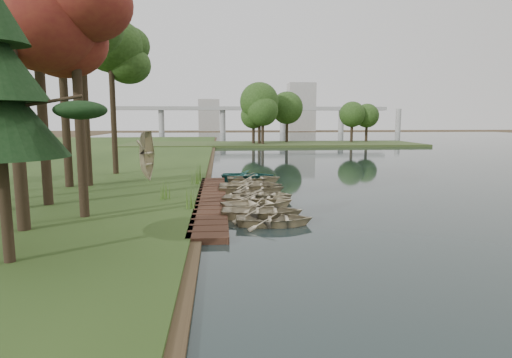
{
  "coord_description": "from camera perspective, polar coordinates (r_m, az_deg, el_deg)",
  "views": [
    {
      "loc": [
        -1.11,
        -23.0,
        4.55
      ],
      "look_at": [
        0.82,
        -0.34,
        1.35
      ],
      "focal_mm": 30.0,
      "sensor_mm": 36.0,
      "label": 1
    }
  ],
  "objects": [
    {
      "name": "rowboat_3",
      "position": [
        22.81,
        0.14,
        -2.4
      ],
      "size": [
        4.1,
        3.28,
        0.76
      ],
      "primitive_type": "imported",
      "rotation": [
        0.0,
        0.0,
        1.38
      ],
      "color": "#BDAD89",
      "rests_on": "water"
    },
    {
      "name": "rowboat_2",
      "position": [
        21.41,
        0.36,
        -3.07
      ],
      "size": [
        4.29,
        3.54,
        0.77
      ],
      "primitive_type": "imported",
      "rotation": [
        0.0,
        0.0,
        1.83
      ],
      "color": "#BDAD89",
      "rests_on": "water"
    },
    {
      "name": "rowboat_5",
      "position": [
        25.88,
        -0.58,
        -1.08
      ],
      "size": [
        4.18,
        3.15,
        0.82
      ],
      "primitive_type": "imported",
      "rotation": [
        0.0,
        0.0,
        1.49
      ],
      "color": "#BDAD89",
      "rests_on": "water"
    },
    {
      "name": "rowboat_1",
      "position": [
        19.56,
        0.84,
        -4.13
      ],
      "size": [
        3.96,
        3.0,
        0.77
      ],
      "primitive_type": "imported",
      "rotation": [
        0.0,
        0.0,
        1.48
      ],
      "color": "#BDAD89",
      "rests_on": "water"
    },
    {
      "name": "rowboat_4",
      "position": [
        24.11,
        0.91,
        -1.89
      ],
      "size": [
        4.12,
        3.6,
        0.71
      ],
      "primitive_type": "imported",
      "rotation": [
        0.0,
        0.0,
        1.17
      ],
      "color": "#BDAD89",
      "rests_on": "water"
    },
    {
      "name": "tree_4",
      "position": [
        29.9,
        -22.37,
        18.95
      ],
      "size": [
        4.04,
        4.04,
        12.12
      ],
      "color": "black",
      "rests_on": "bank"
    },
    {
      "name": "building_b",
      "position": [
        168.05,
        -6.26,
        8.46
      ],
      "size": [
        8.0,
        8.0,
        12.0
      ],
      "primitive_type": "cube",
      "color": "#A5A5A0",
      "rests_on": "ground"
    },
    {
      "name": "boardwalk",
      "position": [
        23.42,
        -5.97,
        -2.86
      ],
      "size": [
        1.6,
        16.0,
        0.3
      ],
      "primitive_type": "cube",
      "color": "#392116",
      "rests_on": "ground"
    },
    {
      "name": "bridge",
      "position": [
        143.65,
        0.51,
        9.02
      ],
      "size": [
        95.9,
        4.0,
        8.6
      ],
      "color": "#A5A5A0",
      "rests_on": "ground"
    },
    {
      "name": "far_trees",
      "position": [
        73.25,
        -0.34,
        9.48
      ],
      "size": [
        45.6,
        5.6,
        8.8
      ],
      "color": "black",
      "rests_on": "peninsula"
    },
    {
      "name": "rowboat_9",
      "position": [
        31.74,
        -1.1,
        0.58
      ],
      "size": [
        4.28,
        3.39,
        0.8
      ],
      "primitive_type": "imported",
      "rotation": [
        0.0,
        0.0,
        1.39
      ],
      "color": "#2A766F",
      "rests_on": "water"
    },
    {
      "name": "tree_2",
      "position": [
        20.23,
        -23.09,
        18.2
      ],
      "size": [
        4.34,
        4.34,
        9.97
      ],
      "color": "black",
      "rests_on": "bank"
    },
    {
      "name": "reeds_3",
      "position": [
        29.6,
        -7.71,
        0.8
      ],
      "size": [
        0.6,
        0.6,
        1.14
      ],
      "primitive_type": "cone",
      "color": "#3F661E",
      "rests_on": "bank"
    },
    {
      "name": "rowboat_8",
      "position": [
        30.26,
        -0.3,
        0.21
      ],
      "size": [
        3.81,
        2.73,
        0.78
      ],
      "primitive_type": "imported",
      "rotation": [
        0.0,
        0.0,
        1.56
      ],
      "color": "#BDAD89",
      "rests_on": "water"
    },
    {
      "name": "reeds_1",
      "position": [
        23.21,
        -11.94,
        -1.34
      ],
      "size": [
        0.6,
        0.6,
        1.1
      ],
      "primitive_type": "cone",
      "color": "#3F661E",
      "rests_on": "bank"
    },
    {
      "name": "building_a",
      "position": [
        166.0,
        6.02,
        9.51
      ],
      "size": [
        10.0,
        8.0,
        18.0
      ],
      "primitive_type": "cube",
      "color": "#A5A5A0",
      "rests_on": "ground"
    },
    {
      "name": "stored_rowboat",
      "position": [
        30.38,
        -14.11,
        0.4
      ],
      "size": [
        3.94,
        3.25,
        0.71
      ],
      "primitive_type": "imported",
      "rotation": [
        3.14,
        0.0,
        1.31
      ],
      "color": "#BDAD89",
      "rests_on": "bank"
    },
    {
      "name": "peninsula",
      "position": [
        73.69,
        2.26,
        4.64
      ],
      "size": [
        50.0,
        14.0,
        0.45
      ],
      "primitive_type": "cube",
      "color": "#36461F",
      "rests_on": "ground"
    },
    {
      "name": "rowboat_6",
      "position": [
        26.91,
        -0.66,
        -0.72
      ],
      "size": [
        4.2,
        3.15,
        0.83
      ],
      "primitive_type": "imported",
      "rotation": [
        0.0,
        0.0,
        1.49
      ],
      "color": "#BDAD89",
      "rests_on": "water"
    },
    {
      "name": "tree_6",
      "position": [
        35.4,
        -18.82,
        15.42
      ],
      "size": [
        4.63,
        4.63,
        11.12
      ],
      "color": "black",
      "rests_on": "bank"
    },
    {
      "name": "ground",
      "position": [
        23.47,
        -2.06,
        -3.17
      ],
      "size": [
        300.0,
        300.0,
        0.0
      ],
      "primitive_type": "plane",
      "color": "#3D2F1D"
    },
    {
      "name": "reeds_2",
      "position": [
        28.32,
        -8.11,
        0.35
      ],
      "size": [
        0.6,
        0.6,
        1.03
      ],
      "primitive_type": "cone",
      "color": "#3F661E",
      "rests_on": "bank"
    },
    {
      "name": "rowboat_0",
      "position": [
        18.3,
        2.48,
        -5.14
      ],
      "size": [
        3.45,
        2.58,
        0.68
      ],
      "primitive_type": "imported",
      "rotation": [
        0.0,
        0.0,
        1.5
      ],
      "color": "#BDAD89",
      "rests_on": "water"
    },
    {
      "name": "rowboat_7",
      "position": [
        28.76,
        -0.42,
        -0.37
      ],
      "size": [
        3.61,
        3.17,
        0.62
      ],
      "primitive_type": "imported",
      "rotation": [
        0.0,
        0.0,
        1.16
      ],
      "color": "#BDAD89",
      "rests_on": "water"
    },
    {
      "name": "reeds_0",
      "position": [
        20.79,
        -8.89,
        -2.5
      ],
      "size": [
        0.6,
        0.6,
        0.99
      ],
      "primitive_type": "cone",
      "color": "#3F661E",
      "rests_on": "bank"
    },
    {
      "name": "water",
      "position": [
        53.27,
        30.92,
        2.0
      ],
      "size": [
        130.0,
        200.0,
        0.05
      ],
      "primitive_type": "cube",
      "color": "black",
      "rests_on": "ground"
    }
  ]
}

